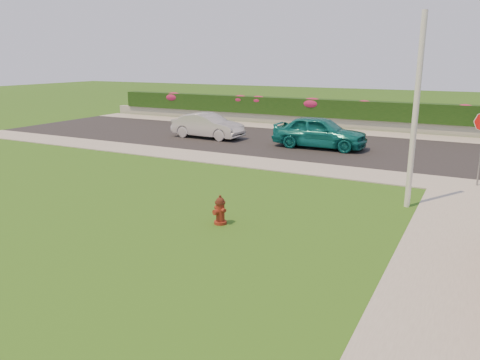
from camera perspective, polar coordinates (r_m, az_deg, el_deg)
The scene contains 17 objects.
ground at distance 11.62m, azimuth -14.52°, elevation -6.90°, with size 120.00×120.00×0.00m, color black.
street_far at distance 25.53m, azimuth -1.85°, elevation 5.25°, with size 26.00×8.00×0.04m, color black.
sidewalk_far at distance 21.99m, azimuth -10.58°, elevation 3.48°, with size 24.00×2.00×0.04m, color gray.
curb_corner at distance 17.42m, azimuth 25.44°, elevation -0.61°, with size 2.00×2.00×0.04m, color gray.
sidewalk_beyond at distance 28.51m, azimuth 10.25°, elevation 6.01°, with size 34.00×2.00×0.04m, color gray.
retaining_wall at distance 29.89m, azimuth 11.15°, elevation 6.90°, with size 34.00×0.40×0.60m, color gray.
hedge at distance 29.89m, azimuth 11.29°, elevation 8.53°, with size 32.00×0.90×1.10m, color black.
fire_hydrant at distance 12.09m, azimuth -2.45°, elevation -3.74°, with size 0.40×0.38×0.77m.
sedan_teal at distance 22.53m, azimuth 9.69°, elevation 5.78°, with size 1.78×4.41×1.50m, color #0C6160.
sedan_silver at distance 25.14m, azimuth -3.96°, elevation 6.63°, with size 1.38×3.96×1.30m, color #B1B3BA.
utility_pole at distance 13.89m, azimuth 20.61°, elevation 7.63°, with size 0.16×0.16×5.41m, color silver.
flower_clump_a at distance 35.07m, azimuth -8.07°, elevation 9.97°, with size 1.41×0.91×0.71m, color #A61C59.
flower_clump_b at distance 32.19m, azimuth 0.04°, elevation 9.79°, with size 1.18×0.76×0.59m, color #A61C59.
flower_clump_c at distance 31.58m, azimuth 2.28°, elevation 9.69°, with size 1.17×0.75×0.59m, color #A61C59.
flower_clump_d at distance 30.17m, azimuth 8.79°, elevation 9.21°, with size 1.42×0.91×0.71m, color #A61C59.
flower_clump_e at distance 29.28m, azimuth 14.89°, elevation 8.89°, with size 1.02×0.66×0.51m, color #A61C59.
flower_clump_f at distance 28.56m, azimuth 25.73°, elevation 7.80°, with size 1.07×0.69×0.53m, color #A61C59.
Camera 1 is at (7.42, -7.92, 4.17)m, focal length 35.00 mm.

